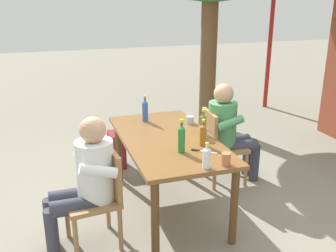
{
  "coord_description": "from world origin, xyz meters",
  "views": [
    {
      "loc": [
        3.4,
        -1.11,
        2.13
      ],
      "look_at": [
        0.0,
        0.0,
        0.9
      ],
      "focal_mm": 41.85,
      "sensor_mm": 36.0,
      "label": 1
    }
  ],
  "objects_px": {
    "bottle_blue": "(145,110)",
    "cup_steel": "(190,120)",
    "dining_table": "(168,147)",
    "person_in_plaid_shirt": "(228,128)",
    "person_in_white_shirt": "(86,177)",
    "bottle_amber": "(203,134)",
    "cup_glass": "(204,134)",
    "cup_terracotta": "(226,159)",
    "chair_far_left": "(219,143)",
    "backpack_by_near_side": "(116,150)",
    "table_knife": "(202,151)",
    "chair_near_right": "(100,193)",
    "bottle_olive": "(203,124)",
    "bottle_green": "(182,138)",
    "bottle_clear": "(207,157)"
  },
  "relations": [
    {
      "from": "cup_terracotta",
      "to": "cup_glass",
      "type": "distance_m",
      "value": 0.61
    },
    {
      "from": "person_in_white_shirt",
      "to": "cup_steel",
      "type": "height_order",
      "value": "person_in_white_shirt"
    },
    {
      "from": "bottle_blue",
      "to": "table_knife",
      "type": "bearing_deg",
      "value": 14.7
    },
    {
      "from": "person_in_white_shirt",
      "to": "bottle_amber",
      "type": "bearing_deg",
      "value": 94.32
    },
    {
      "from": "table_knife",
      "to": "cup_steel",
      "type": "bearing_deg",
      "value": 167.03
    },
    {
      "from": "bottle_blue",
      "to": "cup_steel",
      "type": "height_order",
      "value": "bottle_blue"
    },
    {
      "from": "backpack_by_near_side",
      "to": "person_in_plaid_shirt",
      "type": "bearing_deg",
      "value": 54.63
    },
    {
      "from": "person_in_white_shirt",
      "to": "bottle_clear",
      "type": "height_order",
      "value": "person_in_white_shirt"
    },
    {
      "from": "person_in_plaid_shirt",
      "to": "bottle_green",
      "type": "relative_size",
      "value": 3.85
    },
    {
      "from": "bottle_olive",
      "to": "table_knife",
      "type": "bearing_deg",
      "value": -23.53
    },
    {
      "from": "dining_table",
      "to": "backpack_by_near_side",
      "type": "bearing_deg",
      "value": -165.45
    },
    {
      "from": "person_in_white_shirt",
      "to": "bottle_olive",
      "type": "bearing_deg",
      "value": 106.26
    },
    {
      "from": "cup_glass",
      "to": "cup_terracotta",
      "type": "bearing_deg",
      "value": -5.58
    },
    {
      "from": "chair_far_left",
      "to": "bottle_blue",
      "type": "distance_m",
      "value": 0.93
    },
    {
      "from": "chair_far_left",
      "to": "table_knife",
      "type": "bearing_deg",
      "value": -34.36
    },
    {
      "from": "person_in_white_shirt",
      "to": "cup_glass",
      "type": "relative_size",
      "value": 10.4
    },
    {
      "from": "chair_near_right",
      "to": "bottle_amber",
      "type": "relative_size",
      "value": 3.41
    },
    {
      "from": "chair_near_right",
      "to": "person_in_plaid_shirt",
      "type": "xyz_separation_m",
      "value": [
        -0.74,
        1.58,
        0.17
      ]
    },
    {
      "from": "person_in_white_shirt",
      "to": "bottle_green",
      "type": "bearing_deg",
      "value": 89.46
    },
    {
      "from": "bottle_blue",
      "to": "table_knife",
      "type": "xyz_separation_m",
      "value": [
        0.99,
        0.26,
        -0.12
      ]
    },
    {
      "from": "chair_near_right",
      "to": "bottle_blue",
      "type": "relative_size",
      "value": 2.95
    },
    {
      "from": "bottle_clear",
      "to": "cup_glass",
      "type": "height_order",
      "value": "bottle_clear"
    },
    {
      "from": "bottle_green",
      "to": "bottle_clear",
      "type": "height_order",
      "value": "bottle_green"
    },
    {
      "from": "bottle_olive",
      "to": "cup_terracotta",
      "type": "distance_m",
      "value": 0.74
    },
    {
      "from": "person_in_white_shirt",
      "to": "bottle_clear",
      "type": "xyz_separation_m",
      "value": [
        0.38,
        0.92,
        0.22
      ]
    },
    {
      "from": "cup_steel",
      "to": "cup_glass",
      "type": "bearing_deg",
      "value": -5.03
    },
    {
      "from": "bottle_blue",
      "to": "table_knife",
      "type": "relative_size",
      "value": 1.46
    },
    {
      "from": "chair_near_right",
      "to": "cup_terracotta",
      "type": "relative_size",
      "value": 8.27
    },
    {
      "from": "chair_near_right",
      "to": "person_in_white_shirt",
      "type": "xyz_separation_m",
      "value": [
        0.01,
        -0.11,
        0.17
      ]
    },
    {
      "from": "bottle_green",
      "to": "cup_terracotta",
      "type": "bearing_deg",
      "value": 34.4
    },
    {
      "from": "cup_steel",
      "to": "bottle_amber",
      "type": "bearing_deg",
      "value": -10.14
    },
    {
      "from": "bottle_olive",
      "to": "cup_terracotta",
      "type": "xyz_separation_m",
      "value": [
        0.73,
        -0.1,
        -0.06
      ]
    },
    {
      "from": "chair_far_left",
      "to": "person_in_plaid_shirt",
      "type": "relative_size",
      "value": 0.74
    },
    {
      "from": "cup_glass",
      "to": "bottle_olive",
      "type": "bearing_deg",
      "value": 160.88
    },
    {
      "from": "bottle_clear",
      "to": "cup_terracotta",
      "type": "relative_size",
      "value": 2.11
    },
    {
      "from": "bottle_blue",
      "to": "bottle_clear",
      "type": "bearing_deg",
      "value": 6.81
    },
    {
      "from": "dining_table",
      "to": "person_in_plaid_shirt",
      "type": "bearing_deg",
      "value": 113.98
    },
    {
      "from": "bottle_green",
      "to": "chair_far_left",
      "type": "bearing_deg",
      "value": 136.2
    },
    {
      "from": "table_knife",
      "to": "person_in_plaid_shirt",
      "type": "bearing_deg",
      "value": 140.52
    },
    {
      "from": "bottle_green",
      "to": "bottle_blue",
      "type": "relative_size",
      "value": 1.04
    },
    {
      "from": "table_knife",
      "to": "cup_glass",
      "type": "bearing_deg",
      "value": 154.65
    },
    {
      "from": "person_in_white_shirt",
      "to": "dining_table",
      "type": "bearing_deg",
      "value": 113.98
    },
    {
      "from": "dining_table",
      "to": "bottle_green",
      "type": "height_order",
      "value": "bottle_green"
    },
    {
      "from": "dining_table",
      "to": "table_knife",
      "type": "height_order",
      "value": "table_knife"
    },
    {
      "from": "table_knife",
      "to": "backpack_by_near_side",
      "type": "distance_m",
      "value": 1.79
    },
    {
      "from": "cup_steel",
      "to": "bottle_clear",
      "type": "bearing_deg",
      "value": -14.29
    },
    {
      "from": "chair_near_right",
      "to": "cup_terracotta",
      "type": "xyz_separation_m",
      "value": [
        0.39,
        0.99,
        0.34
      ]
    },
    {
      "from": "backpack_by_near_side",
      "to": "dining_table",
      "type": "bearing_deg",
      "value": 14.55
    },
    {
      "from": "person_in_white_shirt",
      "to": "cup_terracotta",
      "type": "distance_m",
      "value": 1.18
    },
    {
      "from": "person_in_plaid_shirt",
      "to": "table_knife",
      "type": "relative_size",
      "value": 5.84
    }
  ]
}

